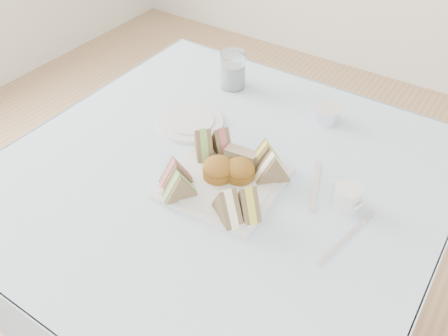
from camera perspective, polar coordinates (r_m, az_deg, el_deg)
The scene contains 21 objects.
floor at distance 1.72m, azimuth -0.35°, elevation -19.34°, with size 4.00×4.00×0.00m, color #9E7751.
table at distance 1.41m, azimuth -0.41°, elevation -11.94°, with size 0.90×0.90×0.74m, color brown.
tablecloth at distance 1.14m, azimuth -0.50°, elevation -0.60°, with size 1.02×1.02×0.01m, color silver.
serving_plate at distance 1.10m, azimuth 0.00°, elevation -1.72°, with size 0.25×0.25×0.01m, color silver.
sandwich_fl_a at distance 1.07m, azimuth -5.86°, elevation -0.39°, with size 0.08×0.04×0.07m, color brown, non-canonical shape.
sandwich_fl_b at distance 1.04m, azimuth -5.40°, elevation -1.97°, with size 0.08×0.04×0.07m, color brown, non-canonical shape.
sandwich_fr_a at distance 1.00m, azimuth 2.86°, elevation -3.79°, with size 0.08×0.04×0.07m, color brown, non-canonical shape.
sandwich_fr_b at distance 0.99m, azimuth 0.39°, elevation -4.19°, with size 0.08×0.04×0.08m, color brown, non-canonical shape.
sandwich_bl_a at distance 1.15m, azimuth -2.50°, elevation 3.21°, with size 0.08×0.04×0.08m, color brown, non-canonical shape.
sandwich_bl_b at distance 1.16m, azimuth -0.34°, elevation 3.46°, with size 0.08×0.04×0.07m, color brown, non-canonical shape.
sandwich_br_a at distance 1.08m, azimuth 5.82°, elevation 0.21°, with size 0.08×0.04×0.07m, color brown, non-canonical shape.
sandwich_br_b at distance 1.11m, azimuth 5.05°, elevation 1.66°, with size 0.08×0.04×0.07m, color brown, non-canonical shape.
scone_left at distance 1.09m, azimuth -0.70°, elevation -0.09°, with size 0.07×0.07×0.05m, color #A87B25.
scone_right at distance 1.09m, azimuth 1.93°, elevation -0.23°, with size 0.07×0.07×0.05m, color #A87B25.
pastry_slice at distance 1.13m, azimuth 2.11°, elevation 1.38°, with size 0.08×0.03×0.04m, color tan.
side_plate at distance 1.29m, azimuth -4.03°, elevation 5.43°, with size 0.18×0.18×0.01m, color silver.
water_glass at distance 1.42m, azimuth 1.08°, elevation 11.69°, with size 0.07×0.07×0.11m, color white.
tea_strainer at distance 1.32m, azimuth 12.41°, elevation 6.22°, with size 0.07×0.07×0.04m, color silver.
knife at distance 1.12m, azimuth 10.90°, elevation -2.17°, with size 0.01×0.18×0.00m, color silver.
fork at distance 1.01m, azimuth 14.06°, elevation -8.59°, with size 0.01×0.17×0.00m, color silver.
creamer_jug at distance 1.07m, azimuth 14.66°, elevation -3.37°, with size 0.06×0.06×0.05m, color silver.
Camera 1 is at (0.48, -0.70, 1.50)m, focal length 38.00 mm.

